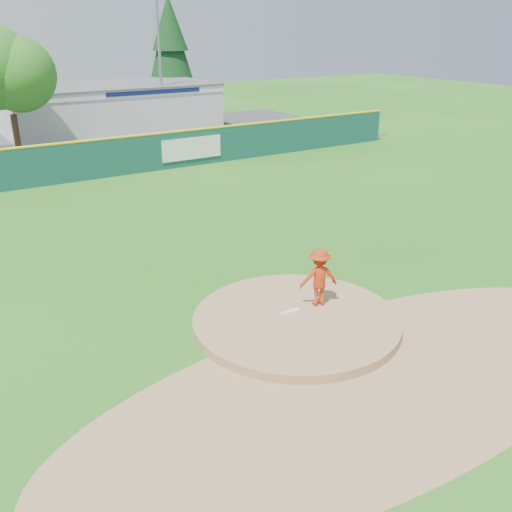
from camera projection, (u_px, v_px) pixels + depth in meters
ground at (296, 325)px, 15.20m from camera, size 120.00×120.00×0.00m
pitchers_mound at (296, 325)px, 15.20m from camera, size 5.50×5.50×0.50m
pitching_rubber at (290, 312)px, 15.33m from camera, size 0.60×0.15×0.04m
infield_dirt_arc at (374, 380)px, 12.85m from camera, size 15.40×15.40×0.01m
parking_lot at (47, 149)px, 36.32m from camera, size 44.00×16.00×0.02m
pitcher at (319, 277)px, 15.48m from camera, size 1.20×0.93×1.63m
van at (100, 150)px, 32.94m from camera, size 5.12×3.51×1.30m
pool_building_grp at (109, 107)px, 42.57m from camera, size 15.20×8.20×3.31m
fence_banners at (63, 164)px, 28.22m from camera, size 17.79×0.04×1.20m
outfield_fence at (87, 159)px, 28.87m from camera, size 40.00×0.14×2.07m
deciduous_tree at (8, 79)px, 32.04m from camera, size 5.60×5.60×7.36m
conifer_tree at (170, 48)px, 47.69m from camera, size 4.40×4.40×9.50m
light_pole_right at (159, 53)px, 40.24m from camera, size 1.75×0.25×10.00m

